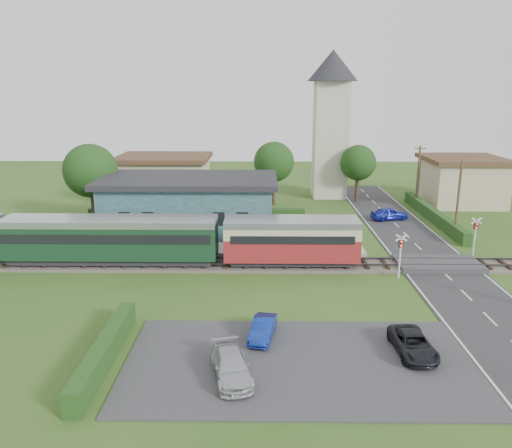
{
  "coord_description": "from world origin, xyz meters",
  "views": [
    {
      "loc": [
        -3.32,
        -33.8,
        12.92
      ],
      "look_at": [
        -3.8,
        4.0,
        2.78
      ],
      "focal_mm": 35.0,
      "sensor_mm": 36.0,
      "label": 1
    }
  ],
  "objects_px": {
    "house_east": "(462,180)",
    "car_on_road": "(389,214)",
    "car_park_dark": "(413,344)",
    "pedestrian_near": "(283,240)",
    "car_park_silver": "(231,366)",
    "train": "(69,238)",
    "house_west": "(165,178)",
    "car_park_blue": "(263,329)",
    "church_tower": "(331,114)",
    "crossing_signal_far": "(475,231)",
    "pedestrian_far": "(110,239)",
    "crossing_signal_near": "(401,250)",
    "station_building": "(190,205)",
    "equipment_hut": "(83,232)"
  },
  "relations": [
    {
      "from": "house_east",
      "to": "car_on_road",
      "type": "height_order",
      "value": "house_east"
    },
    {
      "from": "car_park_dark",
      "to": "pedestrian_near",
      "type": "height_order",
      "value": "pedestrian_near"
    },
    {
      "from": "car_on_road",
      "to": "car_park_silver",
      "type": "bearing_deg",
      "value": 139.6
    },
    {
      "from": "train",
      "to": "house_west",
      "type": "height_order",
      "value": "house_west"
    },
    {
      "from": "car_park_blue",
      "to": "car_park_dark",
      "type": "bearing_deg",
      "value": -1.35
    },
    {
      "from": "train",
      "to": "car_park_blue",
      "type": "height_order",
      "value": "train"
    },
    {
      "from": "train",
      "to": "house_west",
      "type": "distance_m",
      "value": 23.19
    },
    {
      "from": "church_tower",
      "to": "car_park_blue",
      "type": "xyz_separation_m",
      "value": [
        -8.26,
        -37.5,
        -9.63
      ]
    },
    {
      "from": "crossing_signal_far",
      "to": "car_park_dark",
      "type": "height_order",
      "value": "crossing_signal_far"
    },
    {
      "from": "car_on_road",
      "to": "pedestrian_far",
      "type": "xyz_separation_m",
      "value": [
        -25.37,
        -11.51,
        0.69
      ]
    },
    {
      "from": "car_park_dark",
      "to": "pedestrian_near",
      "type": "relative_size",
      "value": 2.27
    },
    {
      "from": "pedestrian_far",
      "to": "house_west",
      "type": "bearing_deg",
      "value": -0.51
    },
    {
      "from": "crossing_signal_near",
      "to": "train",
      "type": "bearing_deg",
      "value": 174.34
    },
    {
      "from": "car_park_silver",
      "to": "car_park_dark",
      "type": "bearing_deg",
      "value": 1.03
    },
    {
      "from": "station_building",
      "to": "house_east",
      "type": "relative_size",
      "value": 1.82
    },
    {
      "from": "house_west",
      "to": "house_east",
      "type": "xyz_separation_m",
      "value": [
        35.0,
        -1.0,
        0.0
      ]
    },
    {
      "from": "house_west",
      "to": "house_east",
      "type": "distance_m",
      "value": 35.01
    },
    {
      "from": "station_building",
      "to": "car_on_road",
      "type": "height_order",
      "value": "station_building"
    },
    {
      "from": "house_west",
      "to": "crossing_signal_near",
      "type": "distance_m",
      "value": 33.22
    },
    {
      "from": "church_tower",
      "to": "house_east",
      "type": "height_order",
      "value": "church_tower"
    },
    {
      "from": "house_west",
      "to": "crossing_signal_far",
      "type": "bearing_deg",
      "value": -35.77
    },
    {
      "from": "car_on_road",
      "to": "car_park_dark",
      "type": "xyz_separation_m",
      "value": [
        -5.46,
        -27.11,
        -0.09
      ]
    },
    {
      "from": "house_east",
      "to": "car_park_silver",
      "type": "distance_m",
      "value": 44.83
    },
    {
      "from": "church_tower",
      "to": "house_west",
      "type": "xyz_separation_m",
      "value": [
        -20.0,
        -3.0,
        -7.43
      ]
    },
    {
      "from": "car_park_silver",
      "to": "pedestrian_far",
      "type": "xyz_separation_m",
      "value": [
        -10.88,
        17.87,
        0.74
      ]
    },
    {
      "from": "equipment_hut",
      "to": "train",
      "type": "bearing_deg",
      "value": -88.28
    },
    {
      "from": "station_building",
      "to": "pedestrian_near",
      "type": "bearing_deg",
      "value": -37.91
    },
    {
      "from": "crossing_signal_near",
      "to": "house_east",
      "type": "bearing_deg",
      "value": 60.87
    },
    {
      "from": "car_on_road",
      "to": "car_park_silver",
      "type": "xyz_separation_m",
      "value": [
        -14.49,
        -29.38,
        -0.05
      ]
    },
    {
      "from": "station_building",
      "to": "house_east",
      "type": "height_order",
      "value": "house_east"
    },
    {
      "from": "train",
      "to": "car_on_road",
      "type": "xyz_separation_m",
      "value": [
        27.66,
        14.05,
        -1.48
      ]
    },
    {
      "from": "car_park_blue",
      "to": "pedestrian_near",
      "type": "relative_size",
      "value": 1.9
    },
    {
      "from": "house_west",
      "to": "pedestrian_near",
      "type": "relative_size",
      "value": 6.51
    },
    {
      "from": "station_building",
      "to": "house_west",
      "type": "height_order",
      "value": "house_west"
    },
    {
      "from": "equipment_hut",
      "to": "church_tower",
      "type": "relative_size",
      "value": 0.14
    },
    {
      "from": "car_park_blue",
      "to": "crossing_signal_far",
      "type": "bearing_deg",
      "value": 49.82
    },
    {
      "from": "station_building",
      "to": "church_tower",
      "type": "bearing_deg",
      "value": 48.59
    },
    {
      "from": "equipment_hut",
      "to": "house_east",
      "type": "distance_m",
      "value": 42.41
    },
    {
      "from": "pedestrian_far",
      "to": "house_east",
      "type": "bearing_deg",
      "value": -60.15
    },
    {
      "from": "house_west",
      "to": "car_park_blue",
      "type": "xyz_separation_m",
      "value": [
        11.74,
        -34.5,
        -2.19
      ]
    },
    {
      "from": "equipment_hut",
      "to": "pedestrian_near",
      "type": "distance_m",
      "value": 16.35
    },
    {
      "from": "car_park_dark",
      "to": "pedestrian_near",
      "type": "bearing_deg",
      "value": 108.18
    },
    {
      "from": "train",
      "to": "church_tower",
      "type": "height_order",
      "value": "church_tower"
    },
    {
      "from": "crossing_signal_near",
      "to": "pedestrian_near",
      "type": "xyz_separation_m",
      "value": [
        -8.07,
        4.92,
        -0.86
      ]
    },
    {
      "from": "equipment_hut",
      "to": "crossing_signal_far",
      "type": "xyz_separation_m",
      "value": [
        31.6,
        -0.81,
        0.39
      ]
    },
    {
      "from": "crossing_signal_near",
      "to": "pedestrian_near",
      "type": "height_order",
      "value": "crossing_signal_near"
    },
    {
      "from": "church_tower",
      "to": "car_park_dark",
      "type": "bearing_deg",
      "value": -91.03
    },
    {
      "from": "crossing_signal_far",
      "to": "car_on_road",
      "type": "relative_size",
      "value": 0.86
    },
    {
      "from": "pedestrian_near",
      "to": "house_west",
      "type": "bearing_deg",
      "value": -75.05
    },
    {
      "from": "station_building",
      "to": "crossing_signal_far",
      "type": "bearing_deg",
      "value": -15.63
    }
  ]
}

